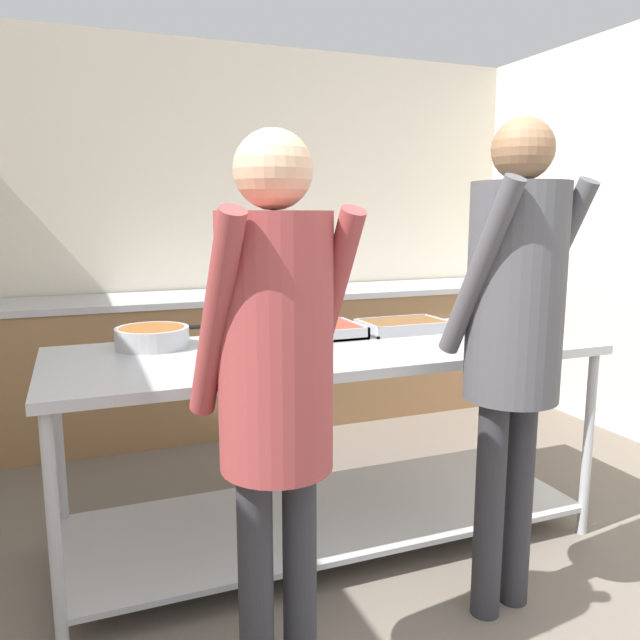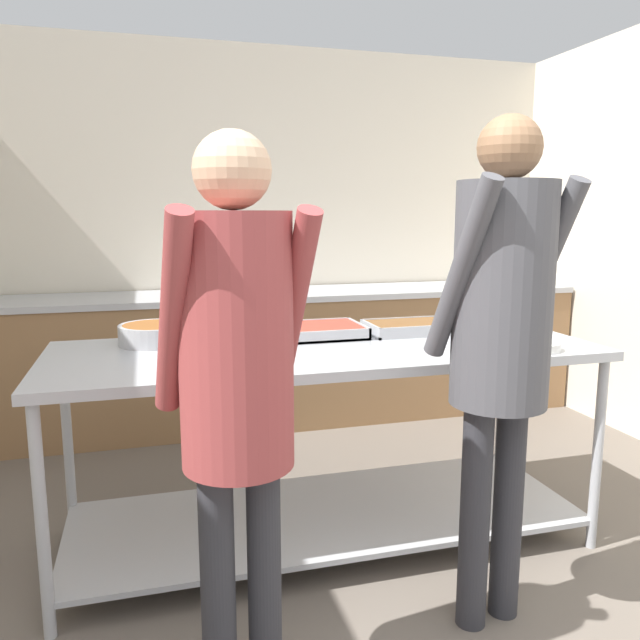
{
  "view_description": "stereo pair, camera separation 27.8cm",
  "coord_description": "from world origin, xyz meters",
  "px_view_note": "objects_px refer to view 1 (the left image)",
  "views": [
    {
      "loc": [
        -1.09,
        -0.79,
        1.47
      ],
      "look_at": [
        -0.09,
        1.76,
        1.0
      ],
      "focal_mm": 35.0,
      "sensor_mm": 36.0,
      "label": 1
    },
    {
      "loc": [
        -0.83,
        -0.88,
        1.47
      ],
      "look_at": [
        -0.09,
        1.76,
        1.0
      ],
      "focal_mm": 35.0,
      "sensor_mm": 36.0,
      "label": 2
    }
  ],
  "objects_px": {
    "plate_stack": "(528,341)",
    "serving_tray_vegetables": "(313,331)",
    "broccoli_bowl": "(246,340)",
    "guest_serving_right": "(514,316)",
    "serving_tray_roast": "(403,326)",
    "sauce_pan": "(153,336)",
    "guest_serving_left": "(276,367)"
  },
  "relations": [
    {
      "from": "sauce_pan",
      "to": "serving_tray_vegetables",
      "type": "bearing_deg",
      "value": -2.23
    },
    {
      "from": "sauce_pan",
      "to": "guest_serving_right",
      "type": "xyz_separation_m",
      "value": [
        1.13,
        -0.96,
        0.17
      ]
    },
    {
      "from": "serving_tray_roast",
      "to": "plate_stack",
      "type": "relative_size",
      "value": 1.78
    },
    {
      "from": "guest_serving_left",
      "to": "serving_tray_roast",
      "type": "bearing_deg",
      "value": 47.16
    },
    {
      "from": "sauce_pan",
      "to": "serving_tray_vegetables",
      "type": "relative_size",
      "value": 1.04
    },
    {
      "from": "sauce_pan",
      "to": "guest_serving_right",
      "type": "distance_m",
      "value": 1.49
    },
    {
      "from": "guest_serving_right",
      "to": "guest_serving_left",
      "type": "bearing_deg",
      "value": -169.94
    },
    {
      "from": "serving_tray_vegetables",
      "to": "serving_tray_roast",
      "type": "relative_size",
      "value": 1.07
    },
    {
      "from": "serving_tray_roast",
      "to": "plate_stack",
      "type": "xyz_separation_m",
      "value": [
        0.35,
        -0.49,
        -0.01
      ]
    },
    {
      "from": "sauce_pan",
      "to": "serving_tray_roast",
      "type": "relative_size",
      "value": 1.11
    },
    {
      "from": "plate_stack",
      "to": "sauce_pan",
      "type": "bearing_deg",
      "value": 160.19
    },
    {
      "from": "sauce_pan",
      "to": "serving_tray_roast",
      "type": "xyz_separation_m",
      "value": [
        1.18,
        -0.06,
        -0.02
      ]
    },
    {
      "from": "serving_tray_roast",
      "to": "guest_serving_right",
      "type": "bearing_deg",
      "value": -93.77
    },
    {
      "from": "plate_stack",
      "to": "guest_serving_left",
      "type": "xyz_separation_m",
      "value": [
        -1.33,
        -0.57,
        0.14
      ]
    },
    {
      "from": "serving_tray_vegetables",
      "to": "plate_stack",
      "type": "distance_m",
      "value": 0.97
    },
    {
      "from": "broccoli_bowl",
      "to": "plate_stack",
      "type": "relative_size",
      "value": 0.94
    },
    {
      "from": "guest_serving_right",
      "to": "serving_tray_vegetables",
      "type": "bearing_deg",
      "value": 113.12
    },
    {
      "from": "serving_tray_roast",
      "to": "sauce_pan",
      "type": "bearing_deg",
      "value": 176.87
    },
    {
      "from": "guest_serving_left",
      "to": "guest_serving_right",
      "type": "height_order",
      "value": "guest_serving_right"
    },
    {
      "from": "broccoli_bowl",
      "to": "guest_serving_right",
      "type": "distance_m",
      "value": 1.11
    },
    {
      "from": "sauce_pan",
      "to": "serving_tray_roast",
      "type": "height_order",
      "value": "sauce_pan"
    },
    {
      "from": "serving_tray_vegetables",
      "to": "guest_serving_right",
      "type": "xyz_separation_m",
      "value": [
        0.4,
        -0.93,
        0.19
      ]
    },
    {
      "from": "broccoli_bowl",
      "to": "serving_tray_roast",
      "type": "bearing_deg",
      "value": 7.5
    },
    {
      "from": "plate_stack",
      "to": "serving_tray_vegetables",
      "type": "bearing_deg",
      "value": 147.01
    },
    {
      "from": "broccoli_bowl",
      "to": "guest_serving_right",
      "type": "xyz_separation_m",
      "value": [
        0.76,
        -0.79,
        0.18
      ]
    },
    {
      "from": "sauce_pan",
      "to": "serving_tray_roast",
      "type": "bearing_deg",
      "value": -3.13
    },
    {
      "from": "broccoli_bowl",
      "to": "serving_tray_vegetables",
      "type": "xyz_separation_m",
      "value": [
        0.36,
        0.14,
        -0.01
      ]
    },
    {
      "from": "serving_tray_roast",
      "to": "plate_stack",
      "type": "bearing_deg",
      "value": -54.17
    },
    {
      "from": "broccoli_bowl",
      "to": "serving_tray_roast",
      "type": "xyz_separation_m",
      "value": [
        0.82,
        0.11,
        -0.01
      ]
    },
    {
      "from": "serving_tray_vegetables",
      "to": "serving_tray_roast",
      "type": "distance_m",
      "value": 0.46
    },
    {
      "from": "serving_tray_vegetables",
      "to": "sauce_pan",
      "type": "bearing_deg",
      "value": 177.77
    },
    {
      "from": "sauce_pan",
      "to": "serving_tray_vegetables",
      "type": "xyz_separation_m",
      "value": [
        0.73,
        -0.03,
        -0.02
      ]
    }
  ]
}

